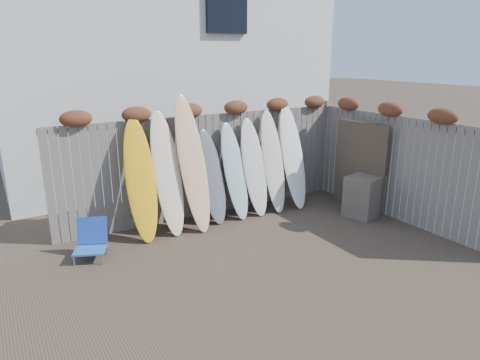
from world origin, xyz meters
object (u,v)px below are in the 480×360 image
beach_chair (91,240)px  lattice_panel (360,166)px  wooden_crate (364,196)px  surfboard_0 (141,180)px

beach_chair → lattice_panel: size_ratio=0.35×
wooden_crate → lattice_panel: lattice_panel is taller
beach_chair → lattice_panel: 5.33m
beach_chair → wooden_crate: bearing=-9.8°
wooden_crate → lattice_panel: 0.64m
lattice_panel → surfboard_0: surfboard_0 is taller
lattice_panel → wooden_crate: bearing=-124.6°
wooden_crate → surfboard_0: (-4.12, 1.22, 0.64)m
beach_chair → surfboard_0: bearing=19.3°
wooden_crate → surfboard_0: bearing=163.5°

